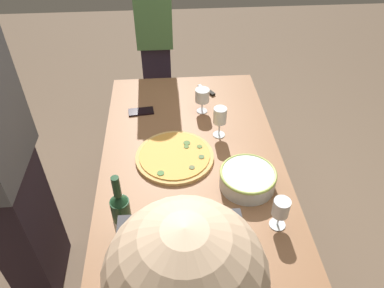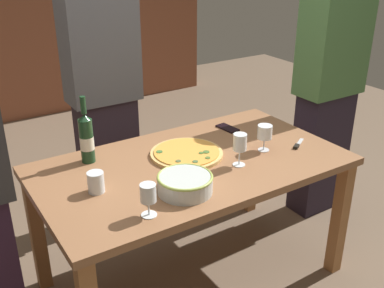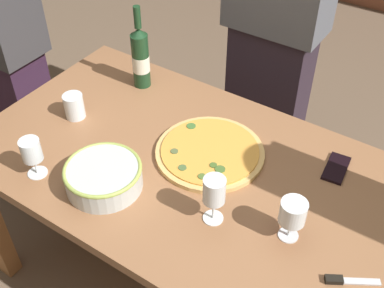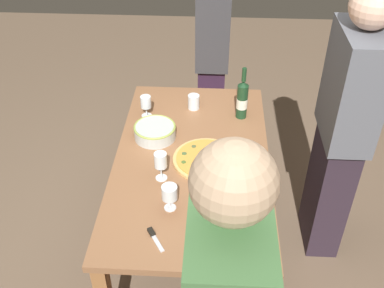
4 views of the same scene
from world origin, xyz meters
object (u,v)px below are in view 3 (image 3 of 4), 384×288
at_px(dining_table, 192,184).
at_px(pizza_knife, 345,280).
at_px(wine_glass_by_bottle, 31,151).
at_px(wine_bottle, 140,57).
at_px(cell_phone, 336,168).
at_px(serving_bowl, 103,176).
at_px(wine_glass_far_left, 214,192).
at_px(pizza, 210,152).
at_px(person_host, 276,22).
at_px(cup_amber, 74,106).
at_px(wine_glass_near_pizza, 293,214).

height_order(dining_table, pizza_knife, pizza_knife).
bearing_deg(wine_glass_by_bottle, dining_table, 37.46).
xyz_separation_m(wine_bottle, cell_phone, (0.87, -0.03, -0.13)).
xyz_separation_m(serving_bowl, wine_glass_by_bottle, (-0.23, -0.08, 0.06)).
xyz_separation_m(wine_bottle, wine_glass_far_left, (0.63, -0.46, -0.01)).
bearing_deg(cell_phone, pizza, 17.63).
height_order(pizza, person_host, person_host).
distance_m(wine_bottle, person_host, 0.65).
relative_size(serving_bowl, wine_glass_by_bottle, 1.75).
xyz_separation_m(dining_table, wine_glass_far_left, (0.18, -0.16, 0.22)).
distance_m(cup_amber, person_host, 0.98).
bearing_deg(serving_bowl, wine_glass_by_bottle, -159.93).
bearing_deg(person_host, cup_amber, -33.06).
height_order(pizza, serving_bowl, serving_bowl).
xyz_separation_m(dining_table, pizza, (0.02, 0.08, 0.10)).
bearing_deg(wine_glass_near_pizza, cell_phone, 87.44).
bearing_deg(wine_glass_near_pizza, wine_glass_far_left, -162.87).
bearing_deg(wine_glass_far_left, pizza, 124.04).
xyz_separation_m(wine_glass_far_left, cell_phone, (0.24, 0.42, -0.12)).
bearing_deg(wine_bottle, wine_glass_near_pizza, -24.25).
bearing_deg(dining_table, serving_bowl, -128.63).
bearing_deg(serving_bowl, pizza_knife, 6.47).
distance_m(cup_amber, pizza_knife, 1.15).
height_order(dining_table, wine_glass_near_pizza, wine_glass_near_pizza).
bearing_deg(cell_phone, dining_table, 25.61).
bearing_deg(pizza_knife, dining_table, 166.32).
xyz_separation_m(wine_glass_near_pizza, pizza_knife, (0.20, -0.06, -0.10)).
relative_size(pizza, pizza_knife, 2.72).
height_order(serving_bowl, person_host, person_host).
bearing_deg(pizza_knife, wine_glass_by_bottle, -170.36).
bearing_deg(dining_table, cell_phone, 31.79).
distance_m(pizza, pizza_knife, 0.63).
bearing_deg(wine_bottle, cell_phone, -2.22).
xyz_separation_m(wine_glass_near_pizza, wine_glass_far_left, (-0.22, -0.07, 0.02)).
height_order(pizza, wine_glass_near_pizza, wine_glass_near_pizza).
relative_size(cell_phone, person_host, 0.08).
distance_m(pizza, cell_phone, 0.44).
distance_m(pizza, cup_amber, 0.56).
xyz_separation_m(cell_phone, person_host, (-0.54, 0.60, 0.14)).
bearing_deg(cell_phone, wine_bottle, -8.40).
height_order(wine_glass_by_bottle, cell_phone, wine_glass_by_bottle).
xyz_separation_m(serving_bowl, cell_phone, (0.62, 0.50, -0.04)).
bearing_deg(wine_bottle, person_host, 59.53).
bearing_deg(pizza_knife, cup_amber, 173.54).
xyz_separation_m(dining_table, wine_bottle, (-0.45, 0.30, 0.23)).
xyz_separation_m(wine_glass_near_pizza, cup_amber, (-0.94, 0.07, -0.05)).
distance_m(dining_table, wine_glass_far_left, 0.33).
height_order(pizza, wine_glass_far_left, wine_glass_far_left).
height_order(wine_bottle, person_host, person_host).
distance_m(pizza, wine_bottle, 0.53).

